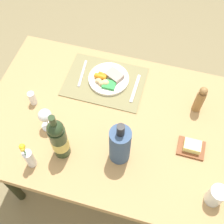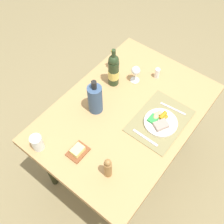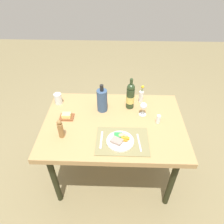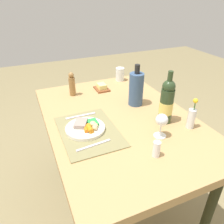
% 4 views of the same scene
% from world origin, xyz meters
% --- Properties ---
extents(ground_plane, '(8.00, 8.00, 0.00)m').
position_xyz_m(ground_plane, '(0.00, 0.00, 0.00)').
color(ground_plane, '#837650').
extents(dining_table, '(1.28, 0.88, 0.78)m').
position_xyz_m(dining_table, '(0.00, 0.00, 0.70)').
color(dining_table, tan).
rests_on(dining_table, ground_plane).
extents(placemat, '(0.43, 0.31, 0.01)m').
position_xyz_m(placemat, '(0.08, -0.23, 0.78)').
color(placemat, olive).
rests_on(placemat, dining_table).
extents(dinner_plate, '(0.22, 0.22, 0.05)m').
position_xyz_m(dinner_plate, '(0.06, -0.24, 0.80)').
color(dinner_plate, white).
rests_on(dinner_plate, placemat).
extents(fork, '(0.02, 0.19, 0.00)m').
position_xyz_m(fork, '(-0.10, -0.22, 0.78)').
color(fork, silver).
rests_on(fork, placemat).
extents(knife, '(0.03, 0.19, 0.00)m').
position_xyz_m(knife, '(0.21, -0.24, 0.78)').
color(knife, silver).
rests_on(knife, placemat).
extents(wine_glass, '(0.07, 0.07, 0.14)m').
position_xyz_m(wine_glass, '(0.27, 0.12, 0.87)').
color(wine_glass, white).
rests_on(wine_glass, dining_table).
extents(butter_dish, '(0.13, 0.10, 0.05)m').
position_xyz_m(butter_dish, '(-0.44, 0.05, 0.79)').
color(butter_dish, brown).
rests_on(butter_dish, dining_table).
extents(flower_vase, '(0.04, 0.04, 0.19)m').
position_xyz_m(flower_vase, '(0.27, 0.33, 0.85)').
color(flower_vase, silver).
rests_on(flower_vase, dining_table).
extents(wine_bottle, '(0.08, 0.08, 0.32)m').
position_xyz_m(wine_bottle, '(0.15, 0.23, 0.91)').
color(wine_bottle, '#283B20').
rests_on(wine_bottle, dining_table).
extents(cooler_bottle, '(0.10, 0.10, 0.28)m').
position_xyz_m(cooler_bottle, '(-0.11, 0.18, 0.89)').
color(cooler_bottle, '#385277').
rests_on(cooler_bottle, dining_table).
extents(water_tumbler, '(0.07, 0.07, 0.11)m').
position_xyz_m(water_tumbler, '(-0.56, 0.27, 0.82)').
color(water_tumbler, silver).
rests_on(water_tumbler, dining_table).
extents(salt_shaker, '(0.04, 0.04, 0.08)m').
position_xyz_m(salt_shaker, '(0.40, 0.01, 0.82)').
color(salt_shaker, white).
rests_on(salt_shaker, dining_table).
extents(pepper_mill, '(0.05, 0.05, 0.18)m').
position_xyz_m(pepper_mill, '(-0.43, -0.19, 0.86)').
color(pepper_mill, olive).
rests_on(pepper_mill, dining_table).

